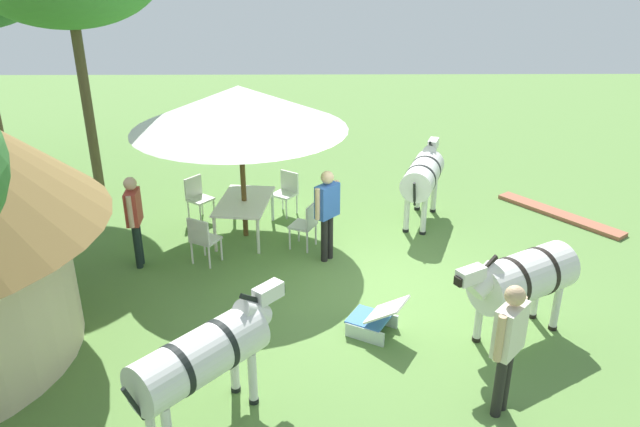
# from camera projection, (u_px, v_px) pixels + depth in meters

# --- Properties ---
(ground_plane) EXTENTS (36.00, 36.00, 0.00)m
(ground_plane) POSITION_uv_depth(u_px,v_px,m) (366.00, 283.00, 10.41)
(ground_plane) COLOR #58803D
(shade_umbrella) EXTENTS (3.97, 3.97, 2.95)m
(shade_umbrella) POSITION_uv_depth(u_px,v_px,m) (239.00, 108.00, 11.10)
(shade_umbrella) COLOR #543B1C
(shade_umbrella) RESTS_ON ground_plane
(patio_dining_table) EXTENTS (1.69, 1.11, 0.74)m
(patio_dining_table) POSITION_uv_depth(u_px,v_px,m) (244.00, 204.00, 11.86)
(patio_dining_table) COLOR silver
(patio_dining_table) RESTS_ON ground_plane
(patio_chair_near_lawn) EXTENTS (0.58, 0.59, 0.90)m
(patio_chair_near_lawn) POSITION_uv_depth(u_px,v_px,m) (203.00, 238.00, 10.83)
(patio_chair_near_lawn) COLOR silver
(patio_chair_near_lawn) RESTS_ON ground_plane
(patio_chair_west_end) EXTENTS (0.58, 0.57, 0.90)m
(patio_chair_west_end) POSITION_uv_depth(u_px,v_px,m) (307.00, 223.00, 11.41)
(patio_chair_west_end) COLOR silver
(patio_chair_west_end) RESTS_ON ground_plane
(patio_chair_near_hut) EXTENTS (0.60, 0.60, 0.90)m
(patio_chair_near_hut) POSITION_uv_depth(u_px,v_px,m) (287.00, 190.00, 12.92)
(patio_chair_near_hut) COLOR silver
(patio_chair_near_hut) RESTS_ON ground_plane
(patio_chair_east_end) EXTENTS (0.60, 0.60, 0.90)m
(patio_chair_east_end) POSITION_uv_depth(u_px,v_px,m) (197.00, 195.00, 12.65)
(patio_chair_east_end) COLOR silver
(patio_chair_east_end) RESTS_ON ground_plane
(guest_beside_umbrella) EXTENTS (0.60, 0.24, 1.67)m
(guest_beside_umbrella) POSITION_uv_depth(u_px,v_px,m) (134.00, 214.00, 10.58)
(guest_beside_umbrella) COLOR black
(guest_beside_umbrella) RESTS_ON ground_plane
(guest_behind_table) EXTENTS (0.49, 0.46, 1.70)m
(guest_behind_table) POSITION_uv_depth(u_px,v_px,m) (327.00, 208.00, 10.79)
(guest_behind_table) COLOR black
(guest_behind_table) RESTS_ON ground_plane
(standing_watcher) EXTENTS (0.51, 0.48, 1.77)m
(standing_watcher) POSITION_uv_depth(u_px,v_px,m) (509.00, 339.00, 7.14)
(standing_watcher) COLOR black
(standing_watcher) RESTS_ON ground_plane
(striped_lounge_chair) EXTENTS (0.85, 0.96, 0.64)m
(striped_lounge_chair) POSITION_uv_depth(u_px,v_px,m) (376.00, 318.00, 8.98)
(striped_lounge_chair) COLOR #3A6EB2
(striped_lounge_chair) RESTS_ON ground_plane
(zebra_nearest_camera) EXTENTS (1.88, 1.72, 1.49)m
(zebra_nearest_camera) POSITION_uv_depth(u_px,v_px,m) (204.00, 356.00, 7.04)
(zebra_nearest_camera) COLOR silver
(zebra_nearest_camera) RESTS_ON ground_plane
(zebra_by_umbrella) EXTENTS (2.13, 1.10, 1.54)m
(zebra_by_umbrella) POSITION_uv_depth(u_px,v_px,m) (423.00, 175.00, 12.38)
(zebra_by_umbrella) COLOR silver
(zebra_by_umbrella) RESTS_ON ground_plane
(zebra_toward_hut) EXTENTS (1.42, 1.98, 1.49)m
(zebra_toward_hut) POSITION_uv_depth(u_px,v_px,m) (521.00, 279.00, 8.63)
(zebra_toward_hut) COLOR silver
(zebra_toward_hut) RESTS_ON ground_plane
(brick_patio_kerb) EXTENTS (2.43, 2.01, 0.08)m
(brick_patio_kerb) POSITION_uv_depth(u_px,v_px,m) (559.00, 214.00, 12.95)
(brick_patio_kerb) COLOR #9C5B41
(brick_patio_kerb) RESTS_ON ground_plane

